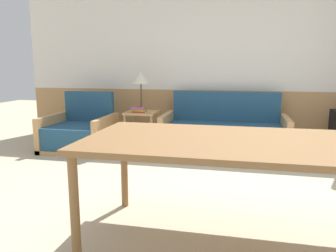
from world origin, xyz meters
TOP-DOWN VIEW (x-y plane):
  - ground_plane at (0.00, 0.00)m, footprint 16.00×16.00m
  - wall_back at (0.00, 2.63)m, footprint 7.20×0.06m
  - couch at (-0.12, 2.02)m, footprint 1.81×0.86m
  - armchair at (-2.25, 1.66)m, footprint 0.96×0.87m
  - side_table at (-1.37, 1.97)m, footprint 0.48×0.48m
  - table_lamp at (-1.40, 2.05)m, footprint 0.28×0.28m
  - book_stack at (-1.39, 1.89)m, footprint 0.22×0.16m
  - dining_table at (0.08, -0.60)m, footprint 2.06×1.02m

SIDE VIEW (x-z plane):
  - ground_plane at x=0.00m, z-range 0.00..0.00m
  - armchair at x=-2.25m, z-range -0.18..0.67m
  - couch at x=-0.12m, z-range -0.18..0.68m
  - side_table at x=-1.37m, z-range 0.17..0.73m
  - book_stack at x=-1.39m, z-range 0.56..0.64m
  - dining_table at x=0.08m, z-range 0.32..1.08m
  - table_lamp at x=-1.40m, z-range 0.75..1.35m
  - wall_back at x=0.00m, z-range 0.00..2.70m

